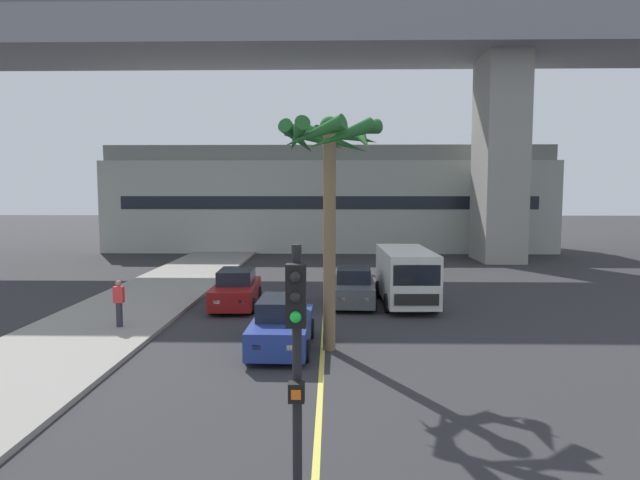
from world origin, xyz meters
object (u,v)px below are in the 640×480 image
palm_tree_near_median (330,158)px  palm_tree_mid_median (329,158)px  delivery_van (406,275)px  car_queue_third (354,288)px  traffic_light_median_near (297,366)px  pedestrian_near_crosswalk (119,303)px  car_queue_second (236,290)px  car_queue_front (282,325)px

palm_tree_near_median → palm_tree_mid_median: (-0.10, 19.35, 1.16)m
delivery_van → palm_tree_mid_median: palm_tree_mid_median is taller
car_queue_third → palm_tree_near_median: (-1.00, -6.75, 5.10)m
traffic_light_median_near → pedestrian_near_crosswalk: (-6.93, 11.94, -1.72)m
car_queue_second → car_queue_third: 4.99m
car_queue_third → palm_tree_mid_median: size_ratio=0.46×
car_queue_third → pedestrian_near_crosswalk: pedestrian_near_crosswalk is taller
car_queue_third → palm_tree_near_median: 8.52m
car_queue_second → palm_tree_near_median: bearing=-57.2°
pedestrian_near_crosswalk → palm_tree_near_median: bearing=-15.8°
car_queue_second → delivery_van: size_ratio=0.79×
car_queue_second → palm_tree_mid_median: size_ratio=0.46×
car_queue_third → pedestrian_near_crosswalk: size_ratio=2.57×
car_queue_second → pedestrian_near_crosswalk: 5.26m
palm_tree_near_median → pedestrian_near_crosswalk: bearing=164.2°
car_queue_third → pedestrian_near_crosswalk: (-8.30, -4.68, 0.28)m
pedestrian_near_crosswalk → car_queue_third: bearing=29.4°
car_queue_second → palm_tree_near_median: 8.88m
car_queue_third → palm_tree_near_median: size_ratio=0.59×
car_queue_front → traffic_light_median_near: bearing=-83.7°
delivery_van → pedestrian_near_crosswalk: bearing=-156.2°
car_queue_third → delivery_van: 2.28m
traffic_light_median_near → palm_tree_near_median: (0.37, 9.87, 3.10)m
pedestrian_near_crosswalk → delivery_van: bearing=23.8°
car_queue_third → traffic_light_median_near: (-1.38, -16.62, 1.99)m
delivery_van → traffic_light_median_near: bearing=-102.2°
car_queue_second → palm_tree_mid_median: (3.84, 13.25, 6.26)m
car_queue_second → pedestrian_near_crosswalk: bearing=-129.7°
car_queue_front → car_queue_third: size_ratio=0.99×
palm_tree_near_median → car_queue_second: bearing=122.8°
pedestrian_near_crosswalk → traffic_light_median_near: bearing=-59.9°
car_queue_second → car_queue_third: same height
palm_tree_near_median → palm_tree_mid_median: 19.39m
car_queue_third → palm_tree_mid_median: (-1.11, 12.60, 6.26)m
traffic_light_median_near → car_queue_front: bearing=96.3°
car_queue_front → car_queue_second: (-2.47, 6.03, 0.00)m
car_queue_front → palm_tree_mid_median: palm_tree_mid_median is taller
car_queue_front → palm_tree_near_median: size_ratio=0.59×
car_queue_front → delivery_van: size_ratio=0.78×
delivery_van → palm_tree_near_median: 8.71m
palm_tree_mid_median → pedestrian_near_crosswalk: 19.66m
car_queue_second → car_queue_third: size_ratio=1.00×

